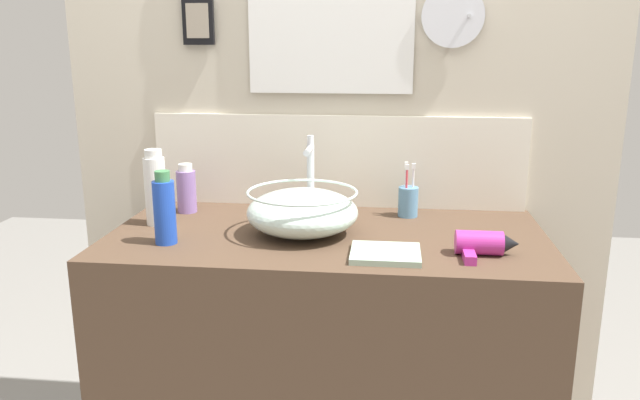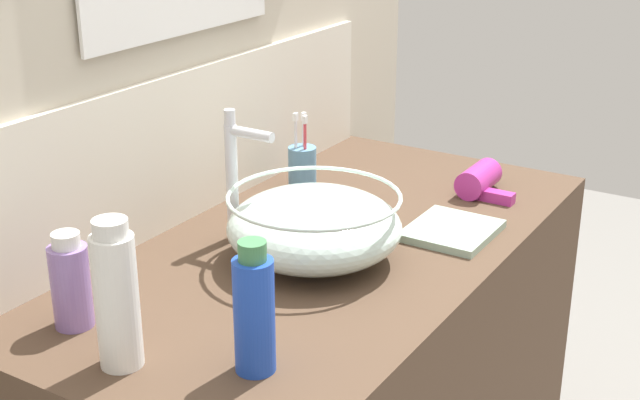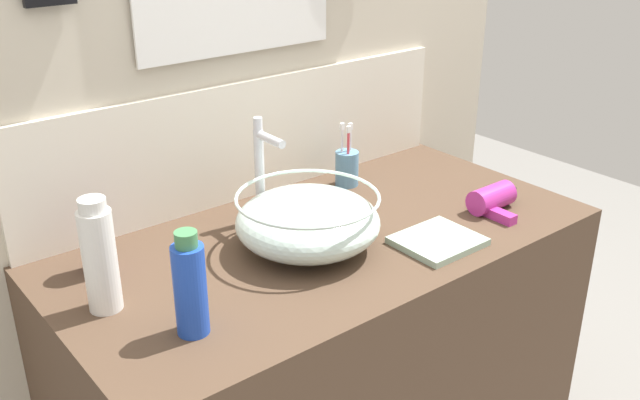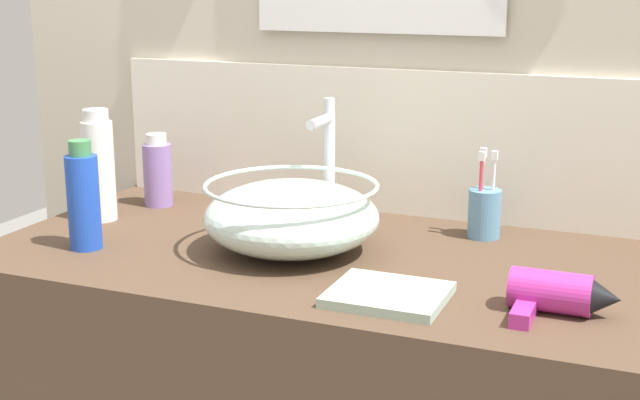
{
  "view_description": "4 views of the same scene",
  "coord_description": "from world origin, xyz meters",
  "px_view_note": "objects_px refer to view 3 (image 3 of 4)",
  "views": [
    {
      "loc": [
        0.18,
        -1.76,
        1.46
      ],
      "look_at": [
        -0.02,
        0.0,
        1.0
      ],
      "focal_mm": 35.0,
      "sensor_mm": 36.0,
      "label": 1
    },
    {
      "loc": [
        -1.36,
        -0.83,
        1.62
      ],
      "look_at": [
        -0.02,
        0.0,
        1.0
      ],
      "focal_mm": 50.0,
      "sensor_mm": 36.0,
      "label": 2
    },
    {
      "loc": [
        -0.95,
        -1.16,
        1.67
      ],
      "look_at": [
        -0.02,
        0.0,
        1.0
      ],
      "focal_mm": 40.0,
      "sensor_mm": 36.0,
      "label": 3
    },
    {
      "loc": [
        0.58,
        -1.47,
        1.41
      ],
      "look_at": [
        -0.02,
        0.0,
        1.0
      ],
      "focal_mm": 50.0,
      "sensor_mm": 36.0,
      "label": 4
    }
  ],
  "objects_px": {
    "faucet": "(262,165)",
    "hand_towel": "(438,241)",
    "toothbrush_cup": "(347,167)",
    "hair_drier": "(496,198)",
    "glass_bowl_sink": "(308,221)",
    "lotion_bottle": "(190,287)",
    "spray_bottle": "(100,257)",
    "soap_dispenser": "(95,240)"
  },
  "relations": [
    {
      "from": "faucet",
      "to": "hand_towel",
      "type": "xyz_separation_m",
      "value": [
        0.25,
        -0.35,
        -0.14
      ]
    },
    {
      "from": "toothbrush_cup",
      "to": "hand_towel",
      "type": "relative_size",
      "value": 0.96
    },
    {
      "from": "lotion_bottle",
      "to": "toothbrush_cup",
      "type": "bearing_deg",
      "value": 27.67
    },
    {
      "from": "glass_bowl_sink",
      "to": "faucet",
      "type": "distance_m",
      "value": 0.2
    },
    {
      "from": "toothbrush_cup",
      "to": "lotion_bottle",
      "type": "distance_m",
      "value": 0.77
    },
    {
      "from": "spray_bottle",
      "to": "hand_towel",
      "type": "relative_size",
      "value": 1.28
    },
    {
      "from": "faucet",
      "to": "toothbrush_cup",
      "type": "height_order",
      "value": "faucet"
    },
    {
      "from": "toothbrush_cup",
      "to": "hair_drier",
      "type": "bearing_deg",
      "value": -61.75
    },
    {
      "from": "spray_bottle",
      "to": "hand_towel",
      "type": "distance_m",
      "value": 0.75
    },
    {
      "from": "spray_bottle",
      "to": "lotion_bottle",
      "type": "bearing_deg",
      "value": -62.42
    },
    {
      "from": "toothbrush_cup",
      "to": "soap_dispenser",
      "type": "height_order",
      "value": "toothbrush_cup"
    },
    {
      "from": "hair_drier",
      "to": "spray_bottle",
      "type": "bearing_deg",
      "value": 169.48
    },
    {
      "from": "glass_bowl_sink",
      "to": "hair_drier",
      "type": "distance_m",
      "value": 0.52
    },
    {
      "from": "lotion_bottle",
      "to": "soap_dispenser",
      "type": "xyz_separation_m",
      "value": [
        -0.05,
        0.33,
        -0.02
      ]
    },
    {
      "from": "soap_dispenser",
      "to": "hand_towel",
      "type": "height_order",
      "value": "soap_dispenser"
    },
    {
      "from": "toothbrush_cup",
      "to": "spray_bottle",
      "type": "relative_size",
      "value": 0.75
    },
    {
      "from": "lotion_bottle",
      "to": "hand_towel",
      "type": "relative_size",
      "value": 1.13
    },
    {
      "from": "glass_bowl_sink",
      "to": "lotion_bottle",
      "type": "height_order",
      "value": "lotion_bottle"
    },
    {
      "from": "faucet",
      "to": "spray_bottle",
      "type": "bearing_deg",
      "value": -164.51
    },
    {
      "from": "glass_bowl_sink",
      "to": "spray_bottle",
      "type": "distance_m",
      "value": 0.47
    },
    {
      "from": "glass_bowl_sink",
      "to": "hair_drier",
      "type": "height_order",
      "value": "glass_bowl_sink"
    },
    {
      "from": "lotion_bottle",
      "to": "hand_towel",
      "type": "xyz_separation_m",
      "value": [
        0.61,
        -0.04,
        -0.09
      ]
    },
    {
      "from": "hair_drier",
      "to": "hand_towel",
      "type": "bearing_deg",
      "value": -170.79
    },
    {
      "from": "toothbrush_cup",
      "to": "spray_bottle",
      "type": "xyz_separation_m",
      "value": [
        -0.77,
        -0.18,
        0.06
      ]
    },
    {
      "from": "glass_bowl_sink",
      "to": "toothbrush_cup",
      "type": "relative_size",
      "value": 1.85
    },
    {
      "from": "lotion_bottle",
      "to": "spray_bottle",
      "type": "bearing_deg",
      "value": 117.58
    },
    {
      "from": "glass_bowl_sink",
      "to": "soap_dispenser",
      "type": "height_order",
      "value": "soap_dispenser"
    },
    {
      "from": "glass_bowl_sink",
      "to": "hand_towel",
      "type": "relative_size",
      "value": 1.78
    },
    {
      "from": "glass_bowl_sink",
      "to": "hand_towel",
      "type": "distance_m",
      "value": 0.31
    },
    {
      "from": "faucet",
      "to": "hair_drier",
      "type": "distance_m",
      "value": 0.6
    },
    {
      "from": "hair_drier",
      "to": "soap_dispenser",
      "type": "height_order",
      "value": "soap_dispenser"
    },
    {
      "from": "spray_bottle",
      "to": "soap_dispenser",
      "type": "relative_size",
      "value": 1.45
    },
    {
      "from": "glass_bowl_sink",
      "to": "hand_towel",
      "type": "bearing_deg",
      "value": -34.99
    },
    {
      "from": "hair_drier",
      "to": "lotion_bottle",
      "type": "relative_size",
      "value": 0.8
    },
    {
      "from": "faucet",
      "to": "hand_towel",
      "type": "bearing_deg",
      "value": -54.92
    },
    {
      "from": "toothbrush_cup",
      "to": "faucet",
      "type": "bearing_deg",
      "value": -170.81
    },
    {
      "from": "hand_towel",
      "to": "soap_dispenser",
      "type": "bearing_deg",
      "value": 150.74
    },
    {
      "from": "hair_drier",
      "to": "toothbrush_cup",
      "type": "height_order",
      "value": "toothbrush_cup"
    },
    {
      "from": "lotion_bottle",
      "to": "glass_bowl_sink",
      "type": "bearing_deg",
      "value": 19.26
    },
    {
      "from": "toothbrush_cup",
      "to": "glass_bowl_sink",
      "type": "bearing_deg",
      "value": -143.82
    },
    {
      "from": "faucet",
      "to": "hand_towel",
      "type": "distance_m",
      "value": 0.45
    },
    {
      "from": "lotion_bottle",
      "to": "hand_towel",
      "type": "height_order",
      "value": "lotion_bottle"
    }
  ]
}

